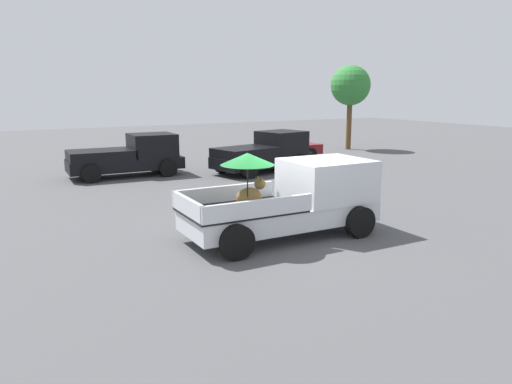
% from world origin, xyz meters
% --- Properties ---
extents(ground_plane, '(80.00, 80.00, 0.00)m').
position_xyz_m(ground_plane, '(0.00, 0.00, 0.00)').
color(ground_plane, '#4C4C4F').
extents(pickup_truck_main, '(5.08, 2.32, 2.25)m').
position_xyz_m(pickup_truck_main, '(0.43, -0.02, 0.97)').
color(pickup_truck_main, black).
rests_on(pickup_truck_main, ground).
extents(pickup_truck_red, '(5.07, 2.92, 1.80)m').
position_xyz_m(pickup_truck_red, '(4.86, 8.96, 0.87)').
color(pickup_truck_red, black).
rests_on(pickup_truck_red, ground).
extents(pickup_truck_far, '(4.86, 2.31, 1.80)m').
position_xyz_m(pickup_truck_far, '(-0.88, 10.84, 0.87)').
color(pickup_truck_far, black).
rests_on(pickup_truck_far, ground).
extents(parked_sedan_near, '(4.35, 2.08, 1.33)m').
position_xyz_m(parked_sedan_near, '(7.47, 11.86, 0.74)').
color(parked_sedan_near, black).
rests_on(parked_sedan_near, ground).
extents(tree_by_lot, '(2.46, 2.46, 5.20)m').
position_xyz_m(tree_by_lot, '(13.80, 13.77, 3.92)').
color(tree_by_lot, brown).
rests_on(tree_by_lot, ground).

